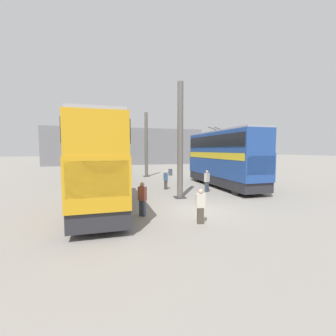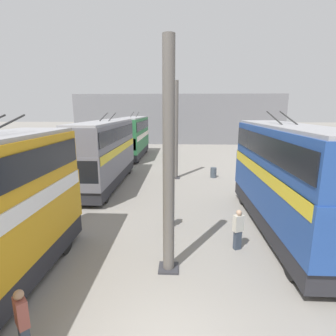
% 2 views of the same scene
% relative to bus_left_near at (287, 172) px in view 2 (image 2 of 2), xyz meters
% --- Properties ---
extents(depot_back_wall, '(0.50, 36.00, 8.42)m').
position_rel_bus_left_near_xyz_m(depot_back_wall, '(32.93, 5.46, 1.24)').
color(depot_back_wall, slate).
rests_on(depot_back_wall, ground_plane).
extents(support_column_near, '(0.75, 0.75, 8.21)m').
position_rel_bus_left_near_xyz_m(support_column_near, '(-3.53, 5.46, 1.01)').
color(support_column_near, '#605B56').
rests_on(support_column_near, ground_plane).
extents(support_column_far, '(0.75, 0.75, 8.21)m').
position_rel_bus_left_near_xyz_m(support_column_far, '(9.91, 5.46, 1.01)').
color(support_column_far, '#605B56').
rests_on(support_column_far, ground_plane).
extents(bus_left_near, '(10.63, 2.54, 5.82)m').
position_rel_bus_left_near_xyz_m(bus_left_near, '(0.00, 0.00, 0.00)').
color(bus_left_near, black).
rests_on(bus_left_near, ground_plane).
extents(bus_right_mid, '(10.96, 2.54, 5.64)m').
position_rel_bus_left_near_xyz_m(bus_right_mid, '(7.51, 10.93, -0.10)').
color(bus_right_mid, black).
rests_on(bus_right_mid, ground_plane).
extents(bus_right_far, '(10.30, 2.54, 5.57)m').
position_rel_bus_left_near_xyz_m(bus_right_far, '(20.22, 10.93, -0.15)').
color(bus_right_far, black).
rests_on(bus_right_far, ground_plane).
extents(person_aisle_midway, '(0.44, 0.29, 1.66)m').
position_rel_bus_left_near_xyz_m(person_aisle_midway, '(0.14, 5.53, -2.10)').
color(person_aisle_midway, '#473D33').
rests_on(person_aisle_midway, ground_plane).
extents(person_by_right_row, '(0.47, 0.47, 1.79)m').
position_rel_bus_left_near_xyz_m(person_by_right_row, '(-7.21, 8.81, -2.01)').
color(person_by_right_row, '#384251').
rests_on(person_by_right_row, ground_plane).
extents(person_by_left_row, '(0.39, 0.48, 1.79)m').
position_rel_bus_left_near_xyz_m(person_by_left_row, '(-1.93, 2.57, -2.01)').
color(person_by_left_row, '#384251').
rests_on(person_by_left_row, ground_plane).
extents(oil_drum, '(0.55, 0.55, 0.89)m').
position_rel_bus_left_near_xyz_m(oil_drum, '(10.28, 2.12, -2.52)').
color(oil_drum, '#424C56').
rests_on(oil_drum, ground_plane).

